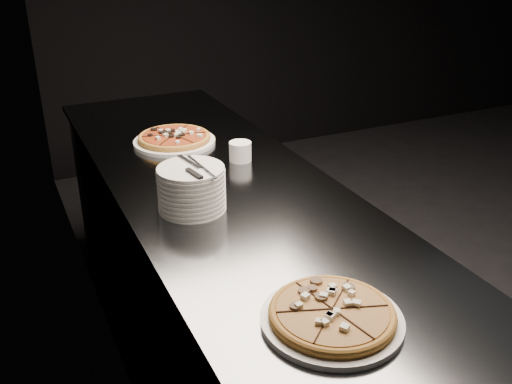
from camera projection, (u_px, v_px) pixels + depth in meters
name	position (u px, v px, depth m)	size (l,w,h in m)	color
wall_left	(101.00, 54.00, 1.64)	(0.02, 5.00, 2.80)	black
counter	(226.00, 292.00, 2.18)	(0.74, 2.44, 0.92)	#56595D
pizza_mushroom	(332.00, 315.00, 1.28)	(0.37, 0.37, 0.04)	white
pizza_tomato	(174.00, 139.00, 2.35)	(0.36, 0.36, 0.04)	white
plate_stack	(192.00, 189.00, 1.78)	(0.21, 0.21, 0.14)	white
cutlery	(195.00, 168.00, 1.74)	(0.07, 0.23, 0.01)	silver
ramekin	(240.00, 151.00, 2.17)	(0.08, 0.08, 0.07)	white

